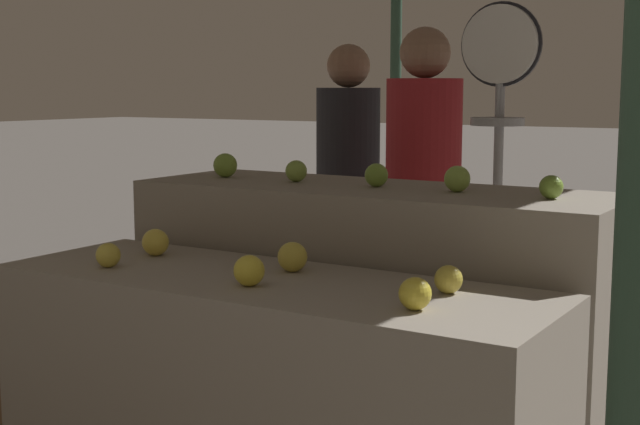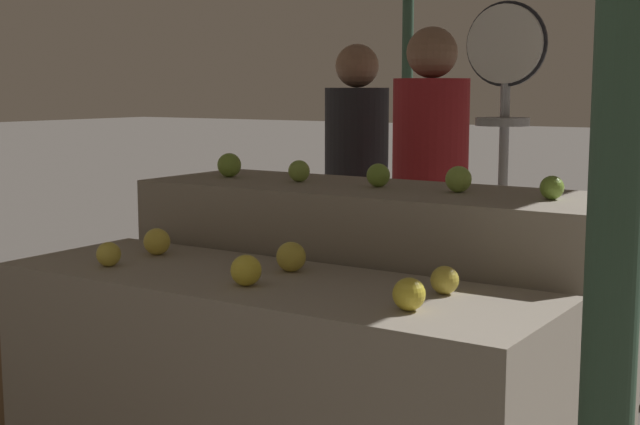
% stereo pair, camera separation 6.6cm
% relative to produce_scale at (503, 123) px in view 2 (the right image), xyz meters
% --- Properties ---
extents(display_counter_back, '(1.63, 0.55, 1.07)m').
position_rel_produce_scale_xyz_m(display_counter_back, '(-0.20, -0.61, -0.73)').
color(display_counter_back, gray).
rests_on(display_counter_back, ground_plane).
extents(apple_front_0, '(0.07, 0.07, 0.07)m').
position_rel_produce_scale_xyz_m(apple_front_0, '(-0.70, -1.33, -0.36)').
color(apple_front_0, gold).
rests_on(apple_front_0, display_counter_front).
extents(apple_front_1, '(0.08, 0.08, 0.08)m').
position_rel_produce_scale_xyz_m(apple_front_1, '(-0.19, -1.31, -0.35)').
color(apple_front_1, gold).
rests_on(apple_front_1, display_counter_front).
extents(apple_front_2, '(0.08, 0.08, 0.08)m').
position_rel_produce_scale_xyz_m(apple_front_2, '(0.30, -1.31, -0.36)').
color(apple_front_2, gold).
rests_on(apple_front_2, display_counter_front).
extents(apple_front_3, '(0.09, 0.09, 0.09)m').
position_rel_produce_scale_xyz_m(apple_front_3, '(-0.71, -1.12, -0.35)').
color(apple_front_3, yellow).
rests_on(apple_front_3, display_counter_front).
extents(apple_front_4, '(0.09, 0.09, 0.09)m').
position_rel_produce_scale_xyz_m(apple_front_4, '(-0.20, -1.09, -0.35)').
color(apple_front_4, gold).
rests_on(apple_front_4, display_counter_front).
extents(apple_front_5, '(0.07, 0.07, 0.07)m').
position_rel_produce_scale_xyz_m(apple_front_5, '(0.30, -1.11, -0.36)').
color(apple_front_5, gold).
rests_on(apple_front_5, display_counter_front).
extents(apple_back_0, '(0.09, 0.09, 0.09)m').
position_rel_produce_scale_xyz_m(apple_back_0, '(-0.81, -0.62, -0.15)').
color(apple_back_0, '#84AD3D').
rests_on(apple_back_0, display_counter_back).
extents(apple_back_1, '(0.08, 0.08, 0.08)m').
position_rel_produce_scale_xyz_m(apple_back_1, '(-0.50, -0.62, -0.16)').
color(apple_back_1, '#8EB247').
rests_on(apple_back_1, display_counter_back).
extents(apple_back_2, '(0.08, 0.08, 0.08)m').
position_rel_produce_scale_xyz_m(apple_back_2, '(-0.19, -0.61, -0.15)').
color(apple_back_2, '#7AA338').
rests_on(apple_back_2, display_counter_back).
extents(apple_back_3, '(0.08, 0.08, 0.08)m').
position_rel_produce_scale_xyz_m(apple_back_3, '(0.10, -0.60, -0.15)').
color(apple_back_3, '#8EB247').
rests_on(apple_back_3, display_counter_back).
extents(apple_back_4, '(0.07, 0.07, 0.07)m').
position_rel_produce_scale_xyz_m(apple_back_4, '(0.40, -0.62, -0.16)').
color(apple_back_4, '#7AA338').
rests_on(apple_back_4, display_counter_back).
extents(produce_scale, '(0.31, 0.20, 1.71)m').
position_rel_produce_scale_xyz_m(produce_scale, '(0.00, 0.00, 0.00)').
color(produce_scale, '#99999E').
rests_on(produce_scale, ground_plane).
extents(person_vendor_at_scale, '(0.43, 0.43, 1.65)m').
position_rel_produce_scale_xyz_m(person_vendor_at_scale, '(-0.44, 0.28, -0.30)').
color(person_vendor_at_scale, '#2D2D38').
rests_on(person_vendor_at_scale, ground_plane).
extents(person_customer_left, '(0.42, 0.42, 1.61)m').
position_rel_produce_scale_xyz_m(person_customer_left, '(-1.00, 0.60, -0.33)').
color(person_customer_left, '#2D2D38').
rests_on(person_customer_left, ground_plane).
extents(wooden_crate_side, '(0.47, 0.47, 0.47)m').
position_rel_produce_scale_xyz_m(wooden_crate_side, '(-1.60, -0.88, -1.03)').
color(wooden_crate_side, brown).
rests_on(wooden_crate_side, ground_plane).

